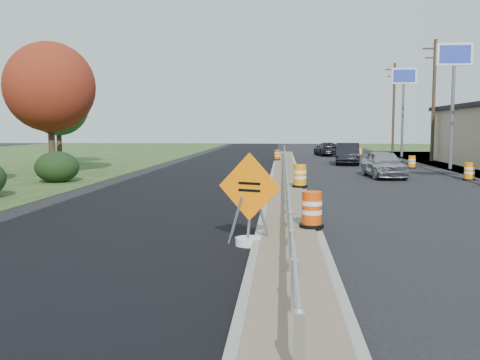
# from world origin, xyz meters

# --- Properties ---
(ground) EXTENTS (140.00, 140.00, 0.00)m
(ground) POSITION_xyz_m (0.00, 0.00, 0.00)
(ground) COLOR black
(ground) RESTS_ON ground
(milled_overlay) EXTENTS (7.20, 120.00, 0.01)m
(milled_overlay) POSITION_xyz_m (-4.40, 10.00, 0.01)
(milled_overlay) COLOR black
(milled_overlay) RESTS_ON ground
(median) EXTENTS (1.60, 55.00, 0.23)m
(median) POSITION_xyz_m (0.00, 8.00, 0.11)
(median) COLOR gray
(median) RESTS_ON ground
(guardrail) EXTENTS (0.10, 46.15, 0.72)m
(guardrail) POSITION_xyz_m (0.00, 9.00, 0.73)
(guardrail) COLOR silver
(guardrail) RESTS_ON median
(pylon_sign_mid) EXTENTS (2.20, 0.30, 7.90)m
(pylon_sign_mid) POSITION_xyz_m (10.50, 16.00, 6.48)
(pylon_sign_mid) COLOR slate
(pylon_sign_mid) RESTS_ON ground
(pylon_sign_north) EXTENTS (2.20, 0.30, 7.90)m
(pylon_sign_north) POSITION_xyz_m (10.50, 30.00, 6.48)
(pylon_sign_north) COLOR slate
(pylon_sign_north) RESTS_ON ground
(utility_pole_nmid) EXTENTS (1.90, 0.26, 9.40)m
(utility_pole_nmid) POSITION_xyz_m (11.50, 24.00, 4.93)
(utility_pole_nmid) COLOR #473523
(utility_pole_nmid) RESTS_ON ground
(utility_pole_north) EXTENTS (1.90, 0.26, 9.40)m
(utility_pole_north) POSITION_xyz_m (11.50, 39.00, 4.93)
(utility_pole_north) COLOR #473523
(utility_pole_north) RESTS_ON ground
(hedge_north) EXTENTS (2.09, 2.09, 1.52)m
(hedge_north) POSITION_xyz_m (-11.00, 6.00, 0.76)
(hedge_north) COLOR black
(hedge_north) RESTS_ON ground
(tree_near_red) EXTENTS (4.95, 4.95, 7.35)m
(tree_near_red) POSITION_xyz_m (-13.00, 10.00, 4.86)
(tree_near_red) COLOR #473523
(tree_near_red) RESTS_ON ground
(tree_near_back) EXTENTS (4.29, 4.29, 6.37)m
(tree_near_back) POSITION_xyz_m (-16.00, 18.00, 4.21)
(tree_near_back) COLOR #473523
(tree_near_back) RESTS_ON ground
(caution_sign) EXTENTS (1.42, 0.63, 2.09)m
(caution_sign) POSITION_xyz_m (-0.90, -7.09, 0.53)
(caution_sign) COLOR white
(caution_sign) RESTS_ON ground
(barrel_median_near) EXTENTS (0.60, 0.60, 0.88)m
(barrel_median_near) POSITION_xyz_m (0.55, -5.97, 0.65)
(barrel_median_near) COLOR black
(barrel_median_near) RESTS_ON median
(barrel_median_mid) EXTENTS (0.63, 0.63, 0.92)m
(barrel_median_mid) POSITION_xyz_m (0.55, 2.86, 0.67)
(barrel_median_mid) COLOR black
(barrel_median_mid) RESTS_ON median
(barrel_median_far) EXTENTS (0.53, 0.53, 0.77)m
(barrel_median_far) POSITION_xyz_m (-0.55, 20.90, 0.60)
(barrel_median_far) COLOR black
(barrel_median_far) RESTS_ON median
(barrel_shoulder_near) EXTENTS (0.61, 0.61, 0.90)m
(barrel_shoulder_near) POSITION_xyz_m (9.20, 8.66, 0.43)
(barrel_shoulder_near) COLOR black
(barrel_shoulder_near) RESTS_ON ground
(barrel_shoulder_mid) EXTENTS (0.56, 0.56, 0.82)m
(barrel_shoulder_mid) POSITION_xyz_m (8.26, 16.68, 0.39)
(barrel_shoulder_mid) COLOR black
(barrel_shoulder_mid) RESTS_ON ground
(barrel_shoulder_far) EXTENTS (0.58, 0.58, 0.86)m
(barrel_shoulder_far) POSITION_xyz_m (7.00, 31.60, 0.41)
(barrel_shoulder_far) COLOR black
(barrel_shoulder_far) RESTS_ON ground
(car_silver) EXTENTS (2.03, 4.37, 1.45)m
(car_silver) POSITION_xyz_m (5.19, 9.92, 0.72)
(car_silver) COLOR #A7A6AB
(car_silver) RESTS_ON ground
(car_dark_mid) EXTENTS (2.15, 4.83, 1.54)m
(car_dark_mid) POSITION_xyz_m (4.54, 20.25, 0.77)
(car_dark_mid) COLOR black
(car_dark_mid) RESTS_ON ground
(car_dark_far) EXTENTS (2.33, 4.53, 1.26)m
(car_dark_far) POSITION_xyz_m (3.98, 31.95, 0.63)
(car_dark_far) COLOR black
(car_dark_far) RESTS_ON ground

